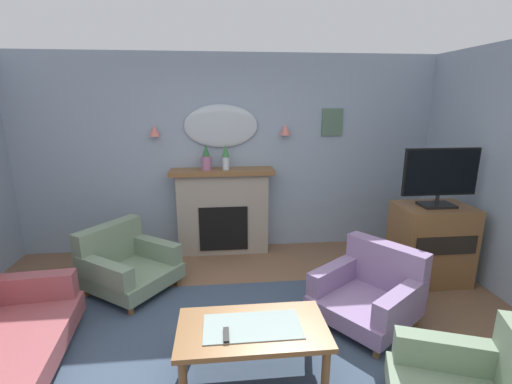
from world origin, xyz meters
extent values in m
cube|color=brown|center=(0.00, 0.00, -0.05)|extent=(6.60, 6.05, 0.10)
cube|color=#8C9EB2|center=(0.00, 2.57, 1.32)|extent=(6.60, 0.10, 2.63)
cube|color=#38475B|center=(0.00, 0.20, 0.01)|extent=(3.20, 2.40, 0.01)
cube|color=gray|center=(-0.10, 2.36, 0.55)|extent=(1.20, 0.28, 1.10)
cube|color=black|center=(-0.10, 2.26, 0.38)|extent=(0.64, 0.12, 0.60)
cube|color=brown|center=(-0.10, 2.34, 1.13)|extent=(1.36, 0.36, 0.06)
cylinder|color=#9E6084|center=(-0.30, 2.32, 1.25)|extent=(0.13, 0.13, 0.18)
cone|color=#2D6633|center=(-0.30, 2.32, 1.42)|extent=(0.10, 0.10, 0.16)
cylinder|color=silver|center=(-0.05, 2.32, 1.24)|extent=(0.09, 0.09, 0.17)
cone|color=#38753D|center=(-0.05, 2.32, 1.41)|extent=(0.10, 0.10, 0.16)
ellipsoid|color=#B2BCC6|center=(-0.10, 2.49, 1.71)|extent=(0.96, 0.06, 0.56)
cone|color=#D17066|center=(-0.95, 2.44, 1.66)|extent=(0.14, 0.14, 0.14)
cone|color=#D17066|center=(0.75, 2.44, 1.66)|extent=(0.14, 0.14, 0.14)
cube|color=#4C6B56|center=(1.40, 2.50, 1.75)|extent=(0.28, 0.03, 0.36)
cube|color=brown|center=(0.07, -0.03, 0.42)|extent=(1.10, 0.60, 0.04)
cube|color=#8C9E99|center=(0.07, -0.03, 0.44)|extent=(0.72, 0.36, 0.01)
cylinder|color=brown|center=(-0.42, -0.27, 0.20)|extent=(0.06, 0.06, 0.40)
cylinder|color=brown|center=(0.56, -0.27, 0.20)|extent=(0.06, 0.06, 0.40)
cylinder|color=brown|center=(-0.42, 0.21, 0.20)|extent=(0.06, 0.06, 0.40)
cylinder|color=brown|center=(0.56, 0.21, 0.20)|extent=(0.06, 0.06, 0.40)
cube|color=black|center=(-0.12, -0.12, 0.45)|extent=(0.04, 0.16, 0.02)
cube|color=#934C51|center=(-1.87, 0.82, 0.40)|extent=(0.77, 0.23, 0.24)
cylinder|color=brown|center=(-1.53, 0.84, 0.05)|extent=(0.07, 0.07, 0.10)
cube|color=gray|center=(1.40, -0.36, 0.37)|extent=(0.72, 0.38, 0.22)
cylinder|color=brown|center=(1.08, -0.24, 0.05)|extent=(0.06, 0.06, 0.10)
cube|color=gray|center=(1.18, 0.56, 0.18)|extent=(1.12, 1.12, 0.16)
cube|color=gray|center=(1.45, 0.76, 0.48)|extent=(0.60, 0.74, 0.45)
cube|color=gray|center=(0.98, 0.83, 0.37)|extent=(0.66, 0.54, 0.22)
cube|color=gray|center=(1.38, 0.28, 0.37)|extent=(0.66, 0.54, 0.22)
cylinder|color=brown|center=(0.70, 0.63, 0.05)|extent=(0.06, 0.06, 0.10)
cylinder|color=brown|center=(1.10, 0.08, 0.05)|extent=(0.06, 0.06, 0.10)
cylinder|color=brown|center=(1.25, 1.03, 0.05)|extent=(0.06, 0.06, 0.10)
cylinder|color=brown|center=(1.65, 0.48, 0.05)|extent=(0.06, 0.06, 0.10)
cube|color=gray|center=(-1.11, 1.39, 0.18)|extent=(1.12, 1.12, 0.16)
cube|color=gray|center=(-1.39, 1.59, 0.48)|extent=(0.60, 0.74, 0.45)
cube|color=gray|center=(-1.31, 1.11, 0.37)|extent=(0.66, 0.54, 0.22)
cube|color=gray|center=(-0.91, 1.66, 0.37)|extent=(0.66, 0.54, 0.22)
cylinder|color=brown|center=(-1.04, 0.91, 0.05)|extent=(0.06, 0.06, 0.10)
cylinder|color=brown|center=(-0.64, 1.46, 0.05)|extent=(0.06, 0.06, 0.10)
cylinder|color=brown|center=(-1.59, 1.31, 0.05)|extent=(0.06, 0.06, 0.10)
cylinder|color=brown|center=(-1.18, 1.86, 0.05)|extent=(0.06, 0.06, 0.10)
cube|color=brown|center=(2.25, 1.31, 0.45)|extent=(0.80, 0.56, 0.90)
cube|color=black|center=(2.25, 1.02, 0.54)|extent=(0.68, 0.02, 0.20)
cube|color=black|center=(2.25, 1.29, 0.92)|extent=(0.36, 0.24, 0.03)
cylinder|color=black|center=(2.25, 1.29, 0.98)|extent=(0.04, 0.04, 0.10)
cube|color=black|center=(2.25, 1.29, 1.29)|extent=(0.84, 0.04, 0.52)
cube|color=black|center=(2.25, 1.26, 1.29)|extent=(0.80, 0.01, 0.48)
camera|label=1|loc=(-0.14, -2.32, 2.06)|focal=25.31mm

